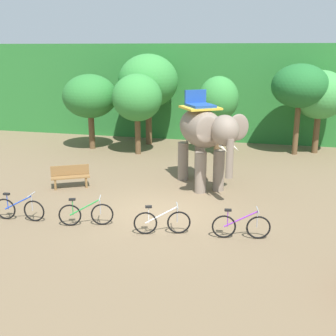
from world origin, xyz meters
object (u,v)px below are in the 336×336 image
(tree_far_left, at_px, (300,86))
(elephant, at_px, (204,133))
(tree_center_left, at_px, (148,81))
(bike_white, at_px, (162,222))
(bike_purple, at_px, (241,226))
(tree_right, at_px, (90,97))
(bike_green, at_px, (86,214))
(bike_blue, at_px, (19,209))
(tree_center_right, at_px, (137,98))
(tree_far_right, at_px, (218,99))
(tree_center, at_px, (320,95))
(wooden_bench, at_px, (70,176))

(tree_far_left, xyz_separation_m, elephant, (-3.79, -6.53, -1.32))
(tree_center_left, height_order, bike_white, tree_center_left)
(tree_far_left, relative_size, bike_purple, 2.75)
(tree_right, bearing_deg, bike_green, -67.36)
(bike_blue, relative_size, bike_white, 1.03)
(bike_white, bearing_deg, bike_purple, 6.13)
(bike_green, bearing_deg, tree_center_right, 97.78)
(tree_far_right, bearing_deg, bike_blue, -116.23)
(tree_right, distance_m, tree_center, 12.08)
(tree_far_left, relative_size, bike_green, 2.83)
(bike_blue, xyz_separation_m, bike_purple, (7.05, 0.34, 0.00))
(bike_green, relative_size, wooden_bench, 1.09)
(tree_right, relative_size, tree_far_right, 1.00)
(tree_far_left, bearing_deg, bike_blue, -128.52)
(bike_purple, bearing_deg, bike_green, -177.47)
(tree_far_right, height_order, bike_white, tree_far_right)
(tree_center, height_order, bike_purple, tree_center)
(bike_blue, xyz_separation_m, wooden_bench, (0.08, 3.46, 0.09))
(wooden_bench, bearing_deg, tree_far_right, 53.76)
(tree_right, height_order, bike_purple, tree_right)
(elephant, bearing_deg, bike_white, -95.92)
(tree_far_right, height_order, wooden_bench, tree_far_right)
(bike_white, bearing_deg, tree_center_left, 108.14)
(tree_center_left, distance_m, tree_center, 9.20)
(tree_far_right, relative_size, bike_white, 2.45)
(bike_purple, relative_size, wooden_bench, 1.12)
(tree_center, bearing_deg, bike_green, -123.52)
(tree_right, height_order, tree_far_right, tree_right)
(elephant, bearing_deg, tree_right, 143.57)
(tree_center_left, xyz_separation_m, bike_blue, (-0.88, -11.85, -3.19))
(tree_far_right, xyz_separation_m, bike_blue, (-5.04, -10.24, -2.50))
(tree_far_right, distance_m, bike_green, 10.78)
(tree_far_left, height_order, wooden_bench, tree_far_left)
(tree_right, bearing_deg, tree_far_right, 1.83)
(tree_center_right, relative_size, elephant, 1.04)
(tree_center, height_order, wooden_bench, tree_center)
(tree_center_left, relative_size, elephant, 1.28)
(tree_center_right, xyz_separation_m, tree_center, (9.08, 2.46, 0.13))
(bike_purple, xyz_separation_m, wooden_bench, (-6.97, 3.12, 0.09))
(tree_center, xyz_separation_m, bike_blue, (-10.06, -11.91, -2.67))
(tree_center, bearing_deg, tree_center_right, -164.83)
(tree_right, xyz_separation_m, tree_far_left, (10.87, 1.30, 0.66))
(bike_white, xyz_separation_m, wooden_bench, (-4.65, 3.37, 0.09))
(tree_right, distance_m, bike_white, 12.17)
(bike_white, bearing_deg, wooden_bench, 144.09)
(elephant, distance_m, bike_blue, 7.31)
(tree_center, height_order, elephant, tree_center)
(tree_center_left, distance_m, bike_white, 12.78)
(tree_far_left, height_order, tree_center, tree_far_left)
(tree_center_right, height_order, bike_white, tree_center_right)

